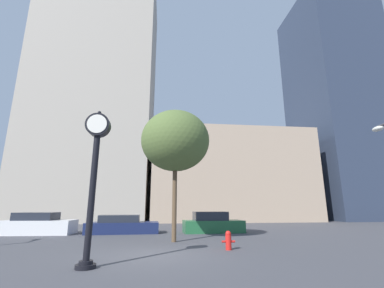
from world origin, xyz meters
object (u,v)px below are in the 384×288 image
Objects in this scene: car_green at (212,224)px; bare_tree at (175,141)px; car_navy at (122,225)px; fire_hydrant_near at (228,240)px; street_clock at (95,166)px; car_white at (38,225)px.

bare_tree is at bearing -125.03° from car_green.
fire_hydrant_near is at bearing -56.43° from car_navy.
bare_tree is (-2.16, 2.71, 4.92)m from fire_hydrant_near.
car_navy is (-0.49, 10.12, -2.50)m from street_clock.
bare_tree reaches higher than car_green.
street_clock reaches higher than car_green.
street_clock is 6.40× the size of fire_hydrant_near.
fire_hydrant_near is at bearing -31.31° from car_white.
street_clock is at bearing -151.11° from fire_hydrant_near.
car_green is at bearing 57.66° from bare_tree.
bare_tree reaches higher than car_navy.
fire_hydrant_near is (4.97, 2.74, -2.62)m from street_clock.
bare_tree reaches higher than street_clock.
car_green is (11.48, -0.01, -0.00)m from car_white.
car_navy is 0.69× the size of bare_tree.
car_white is (-5.80, 10.00, -2.42)m from street_clock.
car_white is at bearing 178.25° from car_navy.
bare_tree is (8.61, -4.55, 4.72)m from car_white.
street_clock is 0.69× the size of bare_tree.
car_white is 10.82m from bare_tree.
street_clock is 1.10× the size of car_white.
street_clock reaches higher than fire_hydrant_near.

